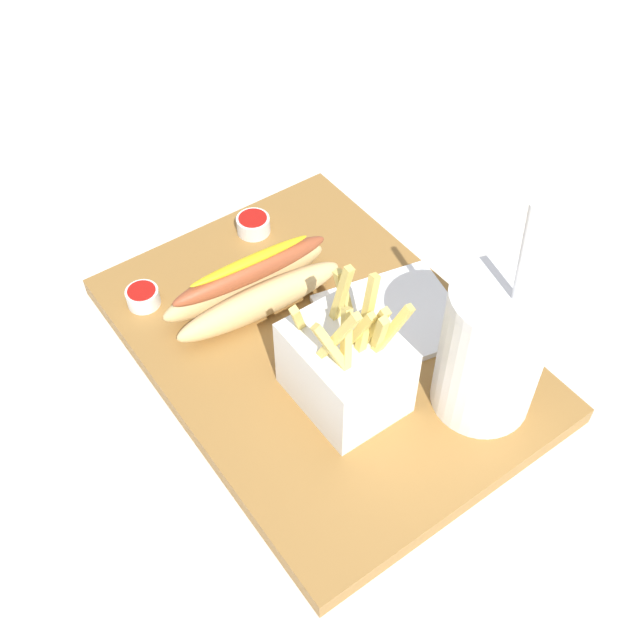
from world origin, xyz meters
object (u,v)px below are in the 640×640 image
Objects in this scene: soda_cup at (492,350)px; ketchup_cup_2 at (253,224)px; fries_basket at (345,366)px; napkin_stack at (393,318)px; hot_dog_1 at (253,287)px; ketchup_cup_1 at (143,296)px.

soda_cup is 6.39× the size of ketchup_cup_2.
fries_basket reaches higher than napkin_stack.
hot_dog_1 is 1.42× the size of napkin_stack.
fries_basket is 0.23m from ketchup_cup_1.
fries_basket is 0.15m from hot_dog_1.
soda_cup reaches higher than fries_basket.
fries_basket is at bearing -127.35° from soda_cup.
ketchup_cup_2 is (-0.31, -0.04, -0.06)m from soda_cup.
fries_basket is 0.11m from napkin_stack.
hot_dog_1 is at bearing -154.64° from soda_cup.
soda_cup is 0.25m from hot_dog_1.
soda_cup reaches higher than napkin_stack.
fries_basket is 4.13× the size of ketchup_cup_2.
soda_cup is 0.14m from napkin_stack.
ketchup_cup_1 is 0.25m from napkin_stack.
hot_dog_1 reaches higher than napkin_stack.
ketchup_cup_2 reaches higher than napkin_stack.
soda_cup reaches higher than hot_dog_1.
fries_basket is 0.24m from ketchup_cup_2.
fries_basket is at bearing -12.63° from ketchup_cup_2.
hot_dog_1 is 5.04× the size of ketchup_cup_2.
hot_dog_1 reaches higher than ketchup_cup_2.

